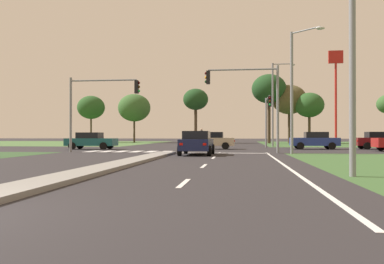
{
  "coord_description": "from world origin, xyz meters",
  "views": [
    {
      "loc": [
        5.01,
        -5.61,
        1.3
      ],
      "look_at": [
        -0.07,
        36.79,
        1.58
      ],
      "focal_mm": 38.02,
      "sensor_mm": 36.0,
      "label": 1
    }
  ],
  "objects_px": {
    "car_maroon_sixth": "(380,140)",
    "car_blue_third": "(315,140)",
    "pedestrian_at_median": "(201,135)",
    "treeline_sixth": "(289,100)",
    "street_lamp_second": "(295,84)",
    "treeline_fourth": "(269,89)",
    "car_navy_fourth": "(197,143)",
    "treeline_fifth": "(309,105)",
    "treeline_near": "(91,107)",
    "car_beige_fifth": "(211,140)",
    "fastfood_pole_sign": "(336,76)",
    "traffic_signal_near_left": "(96,100)",
    "street_lamp_near": "(348,24)",
    "treeline_third": "(196,100)",
    "car_teal_near": "(91,141)",
    "traffic_signal_far_right": "(267,111)",
    "traffic_signal_near_right": "(252,93)",
    "street_lamp_third": "(275,100)",
    "treeline_second": "(134,108)"
  },
  "relations": [
    {
      "from": "car_maroon_sixth",
      "to": "car_blue_third",
      "type": "bearing_deg",
      "value": -83.94
    },
    {
      "from": "pedestrian_at_median",
      "to": "treeline_sixth",
      "type": "distance_m",
      "value": 18.8
    },
    {
      "from": "street_lamp_second",
      "to": "car_blue_third",
      "type": "bearing_deg",
      "value": 72.56
    },
    {
      "from": "pedestrian_at_median",
      "to": "treeline_fourth",
      "type": "height_order",
      "value": "treeline_fourth"
    },
    {
      "from": "car_navy_fourth",
      "to": "treeline_fifth",
      "type": "distance_m",
      "value": 37.54
    },
    {
      "from": "car_maroon_sixth",
      "to": "treeline_near",
      "type": "distance_m",
      "value": 46.31
    },
    {
      "from": "car_beige_fifth",
      "to": "treeline_near",
      "type": "bearing_deg",
      "value": 37.55
    },
    {
      "from": "pedestrian_at_median",
      "to": "fastfood_pole_sign",
      "type": "distance_m",
      "value": 18.76
    },
    {
      "from": "street_lamp_second",
      "to": "treeline_sixth",
      "type": "bearing_deg",
      "value": 83.95
    },
    {
      "from": "traffic_signal_near_left",
      "to": "treeline_sixth",
      "type": "xyz_separation_m",
      "value": [
        17.91,
        33.54,
        2.69
      ]
    },
    {
      "from": "street_lamp_near",
      "to": "treeline_near",
      "type": "distance_m",
      "value": 59.37
    },
    {
      "from": "car_blue_third",
      "to": "treeline_near",
      "type": "relative_size",
      "value": 0.54
    },
    {
      "from": "fastfood_pole_sign",
      "to": "treeline_third",
      "type": "relative_size",
      "value": 1.43
    },
    {
      "from": "car_teal_near",
      "to": "traffic_signal_far_right",
      "type": "bearing_deg",
      "value": 108.23
    },
    {
      "from": "pedestrian_at_median",
      "to": "treeline_sixth",
      "type": "relative_size",
      "value": 0.22
    },
    {
      "from": "fastfood_pole_sign",
      "to": "treeline_near",
      "type": "height_order",
      "value": "fastfood_pole_sign"
    },
    {
      "from": "car_blue_third",
      "to": "street_lamp_second",
      "type": "distance_m",
      "value": 10.59
    },
    {
      "from": "fastfood_pole_sign",
      "to": "traffic_signal_near_right",
      "type": "bearing_deg",
      "value": -114.84
    },
    {
      "from": "car_maroon_sixth",
      "to": "pedestrian_at_median",
      "type": "bearing_deg",
      "value": -123.52
    },
    {
      "from": "pedestrian_at_median",
      "to": "treeline_third",
      "type": "distance_m",
      "value": 14.3
    },
    {
      "from": "car_maroon_sixth",
      "to": "fastfood_pole_sign",
      "type": "xyz_separation_m",
      "value": [
        -0.27,
        15.46,
        7.91
      ]
    },
    {
      "from": "street_lamp_second",
      "to": "street_lamp_third",
      "type": "bearing_deg",
      "value": 89.87
    },
    {
      "from": "treeline_fifth",
      "to": "treeline_sixth",
      "type": "distance_m",
      "value": 3.27
    },
    {
      "from": "car_beige_fifth",
      "to": "treeline_near",
      "type": "distance_m",
      "value": 36.65
    },
    {
      "from": "car_blue_third",
      "to": "traffic_signal_far_right",
      "type": "height_order",
      "value": "traffic_signal_far_right"
    },
    {
      "from": "treeline_third",
      "to": "car_beige_fifth",
      "type": "bearing_deg",
      "value": -80.67
    },
    {
      "from": "street_lamp_near",
      "to": "treeline_fifth",
      "type": "xyz_separation_m",
      "value": [
        6.74,
        48.17,
        0.95
      ]
    },
    {
      "from": "car_teal_near",
      "to": "street_lamp_second",
      "type": "relative_size",
      "value": 0.54
    },
    {
      "from": "car_maroon_sixth",
      "to": "pedestrian_at_median",
      "type": "height_order",
      "value": "pedestrian_at_median"
    },
    {
      "from": "car_blue_third",
      "to": "car_beige_fifth",
      "type": "relative_size",
      "value": 0.98
    },
    {
      "from": "traffic_signal_far_right",
      "to": "treeline_sixth",
      "type": "xyz_separation_m",
      "value": [
        4.7,
        22.54,
        3.01
      ]
    },
    {
      "from": "car_blue_third",
      "to": "treeline_second",
      "type": "height_order",
      "value": "treeline_second"
    },
    {
      "from": "traffic_signal_far_right",
      "to": "fastfood_pole_sign",
      "type": "xyz_separation_m",
      "value": [
        9.41,
        13.27,
        5.14
      ]
    },
    {
      "from": "car_navy_fourth",
      "to": "fastfood_pole_sign",
      "type": "bearing_deg",
      "value": 61.47
    },
    {
      "from": "car_beige_fifth",
      "to": "traffic_signal_far_right",
      "type": "distance_m",
      "value": 6.96
    },
    {
      "from": "car_maroon_sixth",
      "to": "traffic_signal_near_right",
      "type": "height_order",
      "value": "traffic_signal_near_right"
    },
    {
      "from": "treeline_near",
      "to": "car_blue_third",
      "type": "bearing_deg",
      "value": -41.73
    },
    {
      "from": "car_beige_fifth",
      "to": "traffic_signal_far_right",
      "type": "bearing_deg",
      "value": -55.18
    },
    {
      "from": "street_lamp_third",
      "to": "treeline_fifth",
      "type": "xyz_separation_m",
      "value": [
        6.35,
        16.62,
        0.56
      ]
    },
    {
      "from": "traffic_signal_near_right",
      "to": "street_lamp_second",
      "type": "xyz_separation_m",
      "value": [
        2.84,
        -1.19,
        0.42
      ]
    },
    {
      "from": "traffic_signal_near_left",
      "to": "traffic_signal_near_right",
      "type": "height_order",
      "value": "traffic_signal_near_right"
    },
    {
      "from": "treeline_third",
      "to": "car_maroon_sixth",
      "type": "bearing_deg",
      "value": -51.8
    },
    {
      "from": "treeline_second",
      "to": "pedestrian_at_median",
      "type": "bearing_deg",
      "value": -51.57
    },
    {
      "from": "traffic_signal_near_left",
      "to": "street_lamp_near",
      "type": "xyz_separation_m",
      "value": [
        13.88,
        -16.18,
        0.78
      ]
    },
    {
      "from": "car_navy_fourth",
      "to": "street_lamp_second",
      "type": "distance_m",
      "value": 7.71
    },
    {
      "from": "street_lamp_near",
      "to": "treeline_fifth",
      "type": "height_order",
      "value": "street_lamp_near"
    },
    {
      "from": "car_navy_fourth",
      "to": "pedestrian_at_median",
      "type": "bearing_deg",
      "value": 94.75
    },
    {
      "from": "treeline_fourth",
      "to": "treeline_sixth",
      "type": "bearing_deg",
      "value": 15.88
    },
    {
      "from": "traffic_signal_near_left",
      "to": "treeline_sixth",
      "type": "height_order",
      "value": "treeline_sixth"
    },
    {
      "from": "car_blue_third",
      "to": "treeline_fifth",
      "type": "relative_size",
      "value": 0.57
    }
  ]
}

